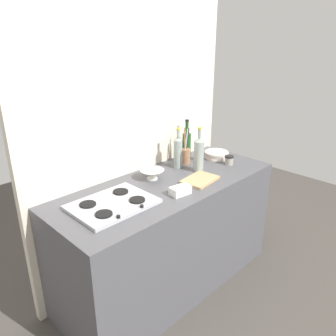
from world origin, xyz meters
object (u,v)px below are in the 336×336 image
object	(u,v)px
utensil_crock	(185,154)
condiment_jar_front	(198,155)
cutting_board	(200,180)
butter_dish	(180,190)
condiment_jar_rear	(229,160)
wine_bottle_mid_left	(178,152)
wine_bottle_mid_right	(187,144)
wine_bottle_leftmost	(199,154)
plate_stack	(217,155)
mixing_bowl	(152,174)
stovetop_hob	(113,204)

from	to	relation	value
utensil_crock	condiment_jar_front	bearing A→B (deg)	-12.28
cutting_board	butter_dish	bearing A→B (deg)	-169.33
condiment_jar_rear	wine_bottle_mid_left	bearing A→B (deg)	144.75
wine_bottle_mid_right	condiment_jar_front	bearing A→B (deg)	-67.98
wine_bottle_leftmost	plate_stack	bearing A→B (deg)	13.54
cutting_board	condiment_jar_front	bearing A→B (deg)	41.74
wine_bottle_mid_left	butter_dish	size ratio (longest dim) A/B	2.40
wine_bottle_leftmost	condiment_jar_rear	distance (m)	0.33
butter_dish	condiment_jar_rear	bearing A→B (deg)	8.06
mixing_bowl	butter_dish	size ratio (longest dim) A/B	1.30
stovetop_hob	wine_bottle_mid_right	world-z (taller)	wine_bottle_mid_right
wine_bottle_leftmost	utensil_crock	world-z (taller)	wine_bottle_leftmost
wine_bottle_mid_right	stovetop_hob	bearing A→B (deg)	-164.97
stovetop_hob	cutting_board	bearing A→B (deg)	-10.98
plate_stack	mixing_bowl	xyz separation A→B (m)	(-0.72, 0.06, 0.01)
stovetop_hob	wine_bottle_mid_right	bearing A→B (deg)	15.03
stovetop_hob	mixing_bowl	distance (m)	0.49
butter_dish	condiment_jar_front	world-z (taller)	condiment_jar_front
stovetop_hob	wine_bottle_leftmost	distance (m)	0.85
butter_dish	condiment_jar_rear	world-z (taller)	condiment_jar_rear
condiment_jar_rear	cutting_board	distance (m)	0.44
wine_bottle_leftmost	utensil_crock	distance (m)	0.22
butter_dish	cutting_board	bearing A→B (deg)	10.67
condiment_jar_front	mixing_bowl	bearing A→B (deg)	-177.64
stovetop_hob	mixing_bowl	bearing A→B (deg)	16.76
butter_dish	condiment_jar_front	distance (m)	0.70
stovetop_hob	wine_bottle_mid_left	size ratio (longest dim) A/B	1.54
wine_bottle_mid_left	condiment_jar_rear	world-z (taller)	wine_bottle_mid_left
plate_stack	utensil_crock	world-z (taller)	utensil_crock
mixing_bowl	wine_bottle_mid_left	bearing A→B (deg)	4.91
condiment_jar_front	utensil_crock	bearing A→B (deg)	167.72
wine_bottle_mid_right	mixing_bowl	world-z (taller)	wine_bottle_mid_right
stovetop_hob	butter_dish	xyz separation A→B (m)	(0.43, -0.19, 0.02)
utensil_crock	condiment_jar_rear	distance (m)	0.37
wine_bottle_mid_right	condiment_jar_front	size ratio (longest dim) A/B	4.08
utensil_crock	wine_bottle_leftmost	bearing A→B (deg)	-107.40
mixing_bowl	condiment_jar_front	world-z (taller)	condiment_jar_front
wine_bottle_mid_right	condiment_jar_rear	world-z (taller)	wine_bottle_mid_right
plate_stack	condiment_jar_front	world-z (taller)	condiment_jar_front
wine_bottle_mid_right	wine_bottle_leftmost	bearing A→B (deg)	-120.04
wine_bottle_mid_left	cutting_board	size ratio (longest dim) A/B	1.22
butter_dish	cutting_board	size ratio (longest dim) A/B	0.51
plate_stack	mixing_bowl	bearing A→B (deg)	175.44
wine_bottle_mid_left	condiment_jar_front	distance (m)	0.27
wine_bottle_mid_right	mixing_bowl	bearing A→B (deg)	-166.54
cutting_board	utensil_crock	bearing A→B (deg)	58.59
mixing_bowl	condiment_jar_rear	bearing A→B (deg)	-18.75
utensil_crock	cutting_board	bearing A→B (deg)	-121.41
wine_bottle_leftmost	wine_bottle_mid_left	distance (m)	0.18
plate_stack	mixing_bowl	world-z (taller)	mixing_bowl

